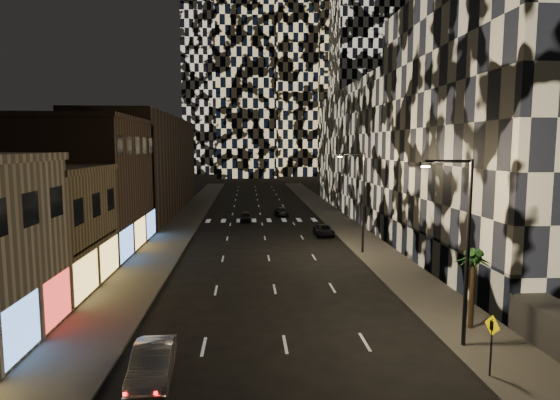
{
  "coord_description": "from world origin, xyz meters",
  "views": [
    {
      "loc": [
        -1.79,
        -11.07,
        9.74
      ],
      "look_at": [
        0.46,
        21.31,
        6.0
      ],
      "focal_mm": 30.0,
      "sensor_mm": 36.0,
      "label": 1
    }
  ],
  "objects": [
    {
      "name": "ped_sign",
      "position": [
        8.3,
        6.94,
        1.93
      ],
      "size": [
        0.2,
        0.87,
        2.63
      ],
      "rotation": [
        0.0,
        0.0,
        0.17
      ],
      "color": "black",
      "rests_on": "sidewalk_right"
    },
    {
      "name": "sidewalk_left",
      "position": [
        -10.0,
        50.0,
        0.07
      ],
      "size": [
        4.0,
        120.0,
        0.15
      ],
      "primitive_type": "cube",
      "color": "#47443F",
      "rests_on": "ground"
    },
    {
      "name": "car_dark_oncoming",
      "position": [
        2.98,
        54.03,
        0.6
      ],
      "size": [
        1.86,
        4.21,
        1.2
      ],
      "primitive_type": "imported",
      "rotation": [
        0.0,
        0.0,
        3.19
      ],
      "color": "black",
      "rests_on": "ground"
    },
    {
      "name": "sidewalk_right",
      "position": [
        10.0,
        50.0,
        0.07
      ],
      "size": [
        4.0,
        120.0,
        0.15
      ],
      "primitive_type": "cube",
      "color": "#47443F",
      "rests_on": "ground"
    },
    {
      "name": "streetlight_far",
      "position": [
        8.35,
        30.0,
        5.35
      ],
      "size": [
        2.55,
        0.25,
        9.0
      ],
      "color": "black",
      "rests_on": "sidewalk_right"
    },
    {
      "name": "streetlight_near",
      "position": [
        8.35,
        10.0,
        5.35
      ],
      "size": [
        2.55,
        0.25,
        9.0
      ],
      "color": "black",
      "rests_on": "sidewalk_right"
    },
    {
      "name": "curb_left",
      "position": [
        -7.9,
        50.0,
        0.07
      ],
      "size": [
        0.2,
        120.0,
        0.15
      ],
      "primitive_type": "cube",
      "color": "#4C4C47",
      "rests_on": "ground"
    },
    {
      "name": "car_silver_parked",
      "position": [
        -5.8,
        7.76,
        0.75
      ],
      "size": [
        1.84,
        4.64,
        1.5
      ],
      "primitive_type": "imported",
      "rotation": [
        0.0,
        0.0,
        0.06
      ],
      "color": "#A6A5AA",
      "rests_on": "ground"
    },
    {
      "name": "tower_center_low",
      "position": [
        -2.0,
        140.0,
        47.5
      ],
      "size": [
        18.0,
        18.0,
        95.0
      ],
      "primitive_type": "cube",
      "color": "black",
      "rests_on": "ground"
    },
    {
      "name": "tower_right_mid",
      "position": [
        35.0,
        135.0,
        50.0
      ],
      "size": [
        20.0,
        20.0,
        100.0
      ],
      "primitive_type": "cube",
      "color": "black",
      "rests_on": "ground"
    },
    {
      "name": "palm_tree",
      "position": [
        9.96,
        12.05,
        3.66
      ],
      "size": [
        2.16,
        2.16,
        4.26
      ],
      "color": "#47331E",
      "rests_on": "sidewalk_right"
    },
    {
      "name": "midrise_filler_right",
      "position": [
        20.0,
        57.0,
        9.0
      ],
      "size": [
        16.0,
        40.0,
        18.0
      ],
      "primitive_type": "cube",
      "color": "#232326",
      "rests_on": "ground"
    },
    {
      "name": "tower_left_back",
      "position": [
        -12.0,
        165.0,
        60.0
      ],
      "size": [
        24.0,
        24.0,
        120.0
      ],
      "primitive_type": "cube",
      "color": "black",
      "rests_on": "ground"
    },
    {
      "name": "curb_right",
      "position": [
        7.9,
        50.0,
        0.07
      ],
      "size": [
        0.2,
        120.0,
        0.15
      ],
      "primitive_type": "cube",
      "color": "#4C4C47",
      "rests_on": "ground"
    },
    {
      "name": "car_dark_midlane",
      "position": [
        -2.04,
        49.18,
        0.63
      ],
      "size": [
        1.6,
        3.76,
        1.27
      ],
      "primitive_type": "imported",
      "rotation": [
        0.0,
        0.0,
        -0.03
      ],
      "color": "black",
      "rests_on": "ground"
    },
    {
      "name": "retail_brown",
      "position": [
        -17.0,
        33.5,
        6.0
      ],
      "size": [
        10.0,
        15.0,
        12.0
      ],
      "primitive_type": "cube",
      "color": "#463227",
      "rests_on": "ground"
    },
    {
      "name": "midrise_right",
      "position": [
        20.0,
        24.5,
        11.0
      ],
      "size": [
        16.0,
        25.0,
        22.0
      ],
      "primitive_type": "cube",
      "color": "#232326",
      "rests_on": "ground"
    },
    {
      "name": "midrise_base",
      "position": [
        12.3,
        24.5,
        1.5
      ],
      "size": [
        0.6,
        25.0,
        3.0
      ],
      "primitive_type": "cube",
      "color": "#383838",
      "rests_on": "ground"
    },
    {
      "name": "retail_filler_left",
      "position": [
        -17.0,
        60.0,
        7.0
      ],
      "size": [
        10.0,
        40.0,
        14.0
      ],
      "primitive_type": "cube",
      "color": "#463227",
      "rests_on": "ground"
    },
    {
      "name": "car_dark_rightlane",
      "position": [
        6.49,
        38.85,
        0.58
      ],
      "size": [
        1.95,
        4.19,
        1.16
      ],
      "primitive_type": "imported",
      "rotation": [
        0.0,
        0.0,
        -0.01
      ],
      "color": "black",
      "rests_on": "ground"
    },
    {
      "name": "retail_tan",
      "position": [
        -17.0,
        21.0,
        4.0
      ],
      "size": [
        10.0,
        10.0,
        8.0
      ],
      "primitive_type": "cube",
      "color": "#796748",
      "rests_on": "ground"
    }
  ]
}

